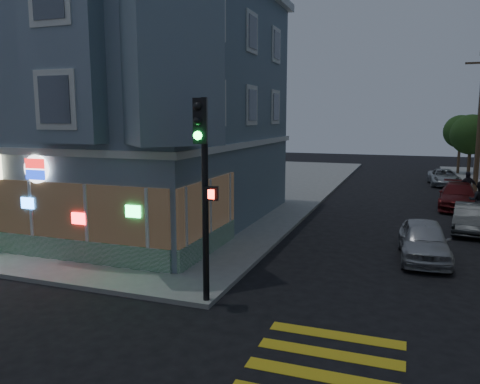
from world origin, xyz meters
The scene contains 13 objects.
ground centered at (0.00, 0.00, 0.00)m, with size 120.00×120.00×0.00m, color black.
sidewalk_nw centered at (-13.50, 23.00, 0.07)m, with size 33.00×42.00×0.15m, color gray.
corner_building centered at (-6.00, 10.98, 5.82)m, with size 14.60×14.60×11.40m.
utility_pole centered at (12.00, 24.00, 4.80)m, with size 2.20×0.30×9.00m.
street_tree_near centered at (12.20, 30.00, 3.94)m, with size 3.00×3.00×5.30m.
street_tree_far centered at (12.20, 38.00, 3.94)m, with size 3.00×3.00×5.30m.
pedestrian_a centered at (11.30, 16.52, 1.11)m, with size 0.93×0.73×1.92m, color black.
pedestrian_b centered at (11.30, 21.48, 1.09)m, with size 1.10×0.46×1.88m, color #26222A.
parked_car_a centered at (8.60, 8.96, 0.72)m, with size 1.71×4.26×1.45m, color #AFB2B7.
parked_car_b centered at (10.70, 14.16, 0.65)m, with size 1.37×3.93×1.29m, color #3D4042.
parked_car_c centered at (10.70, 20.19, 0.72)m, with size 2.03×4.99×1.45m, color maroon.
parked_car_d centered at (10.53, 30.08, 0.63)m, with size 2.08×4.51×1.25m, color #AFB5BA.
traffic_signal centered at (2.82, 2.16, 3.91)m, with size 0.70×0.62×5.56m.
Camera 1 is at (7.93, -9.07, 5.18)m, focal length 35.00 mm.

